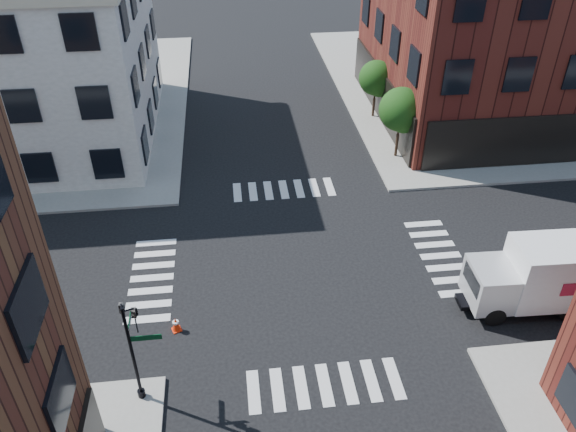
% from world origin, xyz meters
% --- Properties ---
extents(ground, '(120.00, 120.00, 0.00)m').
position_xyz_m(ground, '(0.00, 0.00, 0.00)').
color(ground, black).
rests_on(ground, ground).
extents(sidewalk_ne, '(30.00, 30.00, 0.15)m').
position_xyz_m(sidewalk_ne, '(21.00, 21.00, 0.07)').
color(sidewalk_ne, gray).
rests_on(sidewalk_ne, ground).
extents(building_ne, '(25.00, 16.00, 12.00)m').
position_xyz_m(building_ne, '(20.50, 16.00, 6.00)').
color(building_ne, '#421410').
rests_on(building_ne, ground).
extents(tree_near, '(2.69, 2.69, 4.49)m').
position_xyz_m(tree_near, '(7.56, 9.98, 3.16)').
color(tree_near, black).
rests_on(tree_near, ground).
extents(tree_far, '(2.43, 2.43, 4.07)m').
position_xyz_m(tree_far, '(7.56, 15.98, 2.87)').
color(tree_far, black).
rests_on(tree_far, ground).
extents(signal_pole, '(1.29, 1.24, 4.60)m').
position_xyz_m(signal_pole, '(-6.72, -6.68, 2.86)').
color(signal_pole, black).
rests_on(signal_pole, ground).
extents(box_truck, '(7.33, 2.42, 3.28)m').
position_xyz_m(box_truck, '(10.46, -3.82, 1.71)').
color(box_truck, silver).
rests_on(box_truck, ground).
extents(traffic_cone, '(0.49, 0.49, 0.70)m').
position_xyz_m(traffic_cone, '(-5.70, -3.47, 0.34)').
color(traffic_cone, '#FC2E0B').
rests_on(traffic_cone, ground).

